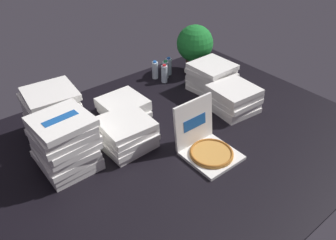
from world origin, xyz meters
TOP-DOWN VIEW (x-y plane):
  - ground_plane at (0.00, 0.00)m, footprint 3.20×2.40m
  - open_pizza_box at (0.11, -0.28)m, footprint 0.37×0.43m
  - pizza_stack_center_near at (-0.78, 0.25)m, footprint 0.42×0.41m
  - pizza_stack_right_near at (0.85, 0.41)m, footprint 0.43×0.42m
  - pizza_stack_right_far at (0.73, 0.01)m, footprint 0.41×0.41m
  - pizza_stack_center_far at (-0.09, 0.59)m, footprint 0.40×0.40m
  - pizza_stack_right_mid at (-0.32, 0.18)m, footprint 0.40×0.40m
  - pizza_stack_left_near at (-0.70, 0.66)m, footprint 0.43×0.43m
  - water_bottle_0 at (0.57, 0.83)m, footprint 0.07×0.07m
  - water_bottle_1 at (0.64, 0.90)m, footprint 0.07×0.07m
  - water_bottle_2 at (0.72, 0.94)m, footprint 0.07×0.07m
  - water_bottle_3 at (0.55, 0.96)m, footprint 0.07×0.07m
  - potted_plant at (1.00, 0.84)m, footprint 0.40×0.40m

SIDE VIEW (x-z plane):
  - ground_plane at x=0.00m, z-range -0.02..0.00m
  - pizza_stack_center_far at x=-0.09m, z-range 0.00..0.14m
  - open_pizza_box at x=0.11m, z-range -0.12..0.28m
  - water_bottle_0 at x=0.57m, z-range -0.01..0.19m
  - water_bottle_1 at x=0.64m, z-range -0.01..0.19m
  - water_bottle_2 at x=0.72m, z-range -0.01..0.19m
  - water_bottle_3 at x=0.55m, z-range -0.01..0.19m
  - pizza_stack_right_far at x=0.73m, z-range 0.00..0.24m
  - pizza_stack_right_mid at x=-0.32m, z-range 0.00..0.24m
  - pizza_stack_right_near at x=0.85m, z-range 0.00..0.28m
  - pizza_stack_left_near at x=-0.70m, z-range 0.00..0.43m
  - pizza_stack_center_near at x=-0.78m, z-range 0.00..0.43m
  - potted_plant at x=1.00m, z-range 0.04..0.56m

